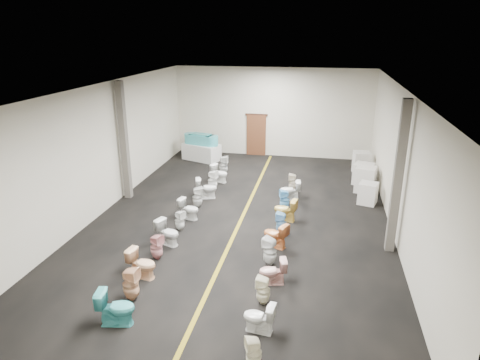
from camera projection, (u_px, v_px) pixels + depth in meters
The scene contains 40 objects.
floor at pixel (243, 217), 15.05m from camera, with size 16.00×16.00×0.00m, color black.
ceiling at pixel (243, 87), 13.56m from camera, with size 16.00×16.00×0.00m, color black.
wall_back at pixel (272, 113), 21.71m from camera, with size 10.00×10.00×0.00m, color beige.
wall_front at pixel (150, 289), 6.90m from camera, with size 10.00×10.00×0.00m, color beige.
wall_left at pixel (105, 148), 15.22m from camera, with size 16.00×16.00×0.00m, color beige.
wall_right at pixel (399, 164), 13.39m from camera, with size 16.00×16.00×0.00m, color beige.
aisle_stripe at pixel (243, 217), 15.05m from camera, with size 0.12×15.60×0.01m, color olive.
back_door at pixel (256, 135), 22.20m from camera, with size 1.00×0.10×2.10m, color #562D19.
door_frame at pixel (256, 115), 21.86m from camera, with size 1.15×0.08×0.10m, color #331C11.
column_left at pixel (124, 141), 16.10m from camera, with size 0.25×0.25×4.50m, color #59544C.
column_right at pixel (398, 179), 12.05m from camera, with size 0.25×0.25×4.50m, color #59544C.
display_table at pixel (201, 152), 21.54m from camera, with size 1.83×0.92×0.81m, color silver.
bathtub at pixel (201, 139), 21.32m from camera, with size 1.82×0.98×0.55m.
appliance_crate_a at pixel (368, 193), 16.07m from camera, with size 0.64×0.64×0.82m, color silver.
appliance_crate_b at pixel (365, 179), 17.24m from camera, with size 0.75×0.75×1.03m, color silver.
appliance_crate_c at pixel (363, 174), 18.16m from camera, with size 0.78×0.78×0.88m, color silver.
appliance_crate_d at pixel (361, 163), 19.44m from camera, with size 0.71×0.71×1.01m, color beige.
toilet_left_0 at pixel (116, 308), 9.43m from camera, with size 0.47×0.82×0.84m, color teal.
toilet_left_1 at pixel (131, 284), 10.29m from camera, with size 0.39×0.40×0.86m, color tan.
toilet_left_2 at pixel (142, 264), 11.25m from camera, with size 0.44×0.78×0.79m, color #ECB688.
toilet_left_3 at pixel (156, 247), 12.16m from camera, with size 0.34×0.35×0.76m, color #D18D90.
toilet_left_4 at pixel (168, 233), 12.99m from camera, with size 0.44×0.76×0.78m, color silver.
toilet_left_5 at pixel (180, 220), 13.94m from camera, with size 0.31×0.31×0.68m, color white.
toilet_left_6 at pixel (189, 209), 14.78m from camera, with size 0.41×0.72×0.73m, color silver.
toilet_left_7 at pixel (197, 197), 15.73m from camera, with size 0.36×0.37×0.80m, color silver.
toilet_left_8 at pixel (206, 188), 16.59m from camera, with size 0.46×0.81×0.82m, color white.
toilet_left_9 at pixel (213, 180), 17.44m from camera, with size 0.38×0.39×0.84m, color white.
toilet_left_10 at pixel (220, 173), 18.40m from camera, with size 0.43×0.75×0.76m, color white.
toilet_left_11 at pixel (223, 165), 19.37m from camera, with size 0.39×0.39×0.86m, color silver.
toilet_right_0 at pixel (254, 353), 8.22m from camera, with size 0.31×0.32×0.69m, color beige.
toilet_right_1 at pixel (259, 318), 9.20m from camera, with size 0.40×0.70×0.71m, color white.
toilet_right_2 at pixel (263, 290), 10.15m from camera, with size 0.33×0.33×0.72m, color #F3ECCA.
toilet_right_3 at pixel (273, 272), 10.95m from camera, with size 0.40×0.70×0.71m, color #DEA49C.
toilet_right_4 at pixel (270, 251), 11.85m from camera, with size 0.37×0.38×0.83m, color silver.
toilet_right_5 at pixel (275, 235), 12.85m from camera, with size 0.44×0.77×0.78m, color #D0763C.
toilet_right_6 at pixel (281, 223), 13.66m from camera, with size 0.34×0.34×0.75m, color #7CBAE9.
toilet_right_7 at pixel (285, 210), 14.62m from camera, with size 0.45×0.78×0.80m, color #E0B950.
toilet_right_8 at pixel (285, 200), 15.54m from camera, with size 0.35×0.35×0.77m, color #70C0F2.
toilet_right_9 at pixel (290, 190), 16.40m from camera, with size 0.44×0.77×0.79m, color white.
toilet_right_10 at pixel (293, 183), 17.32m from camera, with size 0.34×0.34×0.75m, color beige.
Camera 1 is at (2.58, -13.53, 6.20)m, focal length 32.00 mm.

